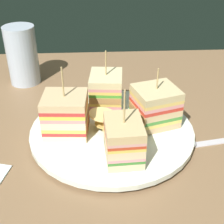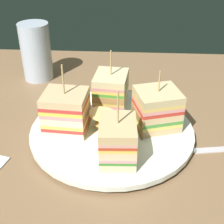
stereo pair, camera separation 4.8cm
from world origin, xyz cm
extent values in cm
cube|color=#826243|center=(0.00, 0.00, -0.90)|extent=(118.70, 73.06, 1.80)
cylinder|color=white|center=(0.00, 0.00, 0.34)|extent=(15.83, 15.83, 0.68)
cylinder|color=white|center=(0.00, 0.00, 1.09)|extent=(25.53, 25.53, 0.83)
cube|color=beige|center=(0.61, -6.97, 2.06)|extent=(5.92, 6.90, 1.12)
cube|color=#B2844C|center=(0.91, -3.83, 2.06)|extent=(5.23, 0.75, 1.12)
cube|color=pink|center=(0.61, -6.97, 2.88)|extent=(5.92, 6.90, 0.52)
cube|color=#EAC85A|center=(0.61, -6.97, 3.41)|extent=(5.92, 6.90, 0.52)
cube|color=beige|center=(0.61, -6.97, 4.23)|extent=(5.92, 6.90, 1.12)
cube|color=#B2844C|center=(0.91, -3.83, 4.23)|extent=(5.23, 0.75, 1.12)
cube|color=green|center=(0.61, -6.97, 5.05)|extent=(5.92, 6.90, 0.52)
cube|color=#E5C758|center=(0.61, -6.97, 5.57)|extent=(5.92, 6.90, 0.52)
cube|color=#D78C91|center=(0.61, -6.97, 6.10)|extent=(5.92, 6.90, 0.52)
cube|color=beige|center=(0.61, -6.97, 6.92)|extent=(5.92, 6.90, 1.12)
cylinder|color=tan|center=(0.61, -6.97, 9.57)|extent=(0.24, 0.24, 4.18)
cube|color=beige|center=(6.97, 0.53, 2.05)|extent=(6.81, 6.27, 1.09)
cube|color=#9E7242|center=(3.83, 0.74, 2.05)|extent=(0.65, 5.72, 1.09)
cube|color=red|center=(6.97, 0.53, 2.89)|extent=(6.81, 6.27, 0.59)
cube|color=#EDD352|center=(6.97, 0.53, 3.49)|extent=(6.81, 6.27, 0.59)
cube|color=beige|center=(6.97, 0.53, 4.33)|extent=(6.81, 6.27, 1.09)
cube|color=#9E7242|center=(3.83, 0.74, 4.33)|extent=(0.65, 5.72, 1.09)
cube|color=pink|center=(6.97, 0.53, 5.17)|extent=(6.81, 6.27, 0.59)
cube|color=yellow|center=(6.97, 0.53, 5.77)|extent=(6.81, 6.27, 0.59)
cube|color=red|center=(6.97, 0.53, 6.36)|extent=(6.81, 6.27, 0.59)
cube|color=#D5B280|center=(6.97, 0.53, 7.20)|extent=(6.81, 6.27, 1.09)
cylinder|color=tan|center=(6.97, 0.53, 10.03)|extent=(0.24, 0.24, 4.56)
cube|color=beige|center=(-1.17, 6.90, 2.09)|extent=(5.20, 6.67, 1.16)
cube|color=#9E7242|center=(-1.01, 3.75, 2.09)|extent=(4.79, 0.50, 1.16)
cube|color=#3C8330|center=(-1.17, 6.90, 2.88)|extent=(5.20, 6.67, 0.44)
cube|color=pink|center=(-1.17, 6.90, 3.32)|extent=(5.20, 6.67, 0.44)
cube|color=beige|center=(-1.17, 6.90, 4.12)|extent=(5.20, 6.67, 1.16)
cube|color=#9E7242|center=(-1.01, 3.75, 4.12)|extent=(4.79, 0.50, 1.16)
cube|color=#ECCE53|center=(-1.17, 6.90, 4.91)|extent=(5.20, 6.67, 0.44)
cube|color=red|center=(-1.17, 6.90, 5.35)|extent=(5.20, 6.67, 0.44)
cube|color=#E3A49A|center=(-1.17, 6.90, 5.79)|extent=(5.20, 6.67, 0.44)
cube|color=#D9B57D|center=(-1.17, 6.90, 6.58)|extent=(5.20, 6.67, 1.16)
cylinder|color=tan|center=(-1.17, 6.90, 9.53)|extent=(0.24, 0.24, 4.73)
cube|color=#DEB382|center=(-6.87, -1.30, 2.04)|extent=(7.87, 7.55, 1.08)
cube|color=#B2844C|center=(-3.86, -0.39, 2.04)|extent=(1.93, 5.66, 1.08)
cube|color=#EFCF60|center=(-6.87, -1.30, 2.87)|extent=(7.87, 7.55, 0.57)
cube|color=#47933B|center=(-6.87, -1.30, 3.44)|extent=(7.87, 7.55, 0.57)
cube|color=#E2BD88|center=(-6.87, -1.30, 4.27)|extent=(7.87, 7.55, 1.08)
cube|color=#9E7242|center=(-3.86, -0.39, 4.27)|extent=(1.93, 5.66, 1.08)
cube|color=red|center=(-6.87, -1.30, 5.09)|extent=(7.87, 7.55, 0.57)
cube|color=pink|center=(-6.87, -1.30, 5.67)|extent=(7.87, 7.55, 0.57)
cube|color=#F2C864|center=(-6.87, -1.30, 6.24)|extent=(7.87, 7.55, 0.57)
cube|color=#D7C08A|center=(-6.87, -1.30, 7.06)|extent=(7.87, 7.55, 1.08)
cylinder|color=tan|center=(-6.87, -1.30, 9.27)|extent=(0.24, 0.24, 3.33)
cylinder|color=#E1C971|center=(-0.93, 2.86, 1.80)|extent=(4.35, 4.36, 1.02)
cylinder|color=#DAB85F|center=(0.66, 0.45, 2.41)|extent=(5.71, 5.66, 1.22)
cylinder|color=#E1B757|center=(-0.22, 1.99, 2.95)|extent=(3.84, 3.82, 0.74)
cylinder|color=#E5BE74|center=(-1.04, 0.61, 3.47)|extent=(4.44, 4.44, 0.65)
cylinder|color=#F4CD7B|center=(1.39, 0.17, 4.08)|extent=(4.31, 4.33, 1.08)
ellipsoid|color=#59A84E|center=(6.30, -3.88, 2.09)|extent=(4.22, 4.01, 1.24)
ellipsoid|color=#48963E|center=(9.26, -4.78, 2.11)|extent=(4.13, 4.11, 1.30)
ellipsoid|color=#579F4B|center=(8.93, -6.67, 2.04)|extent=(4.40, 5.13, 1.17)
ellipsoid|color=#529C40|center=(6.63, -6.45, 2.04)|extent=(4.46, 4.65, 1.02)
cylinder|color=red|center=(6.55, -4.39, 2.18)|extent=(4.81, 4.80, 0.79)
ellipsoid|color=silver|center=(-11.08, 3.38, 0.50)|extent=(3.53, 2.79, 1.00)
cylinder|color=silver|center=(17.02, -20.37, 5.91)|extent=(6.20, 6.20, 11.82)
cylinder|color=#974B30|center=(17.02, -20.37, 1.51)|extent=(5.70, 5.70, 3.02)
camera|label=1|loc=(2.30, 40.66, 29.90)|focal=50.66mm
camera|label=2|loc=(-2.49, 40.65, 29.90)|focal=50.66mm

